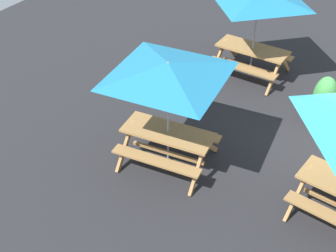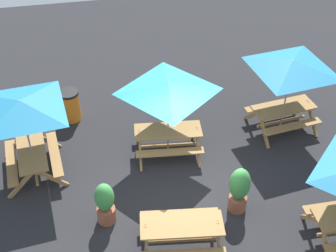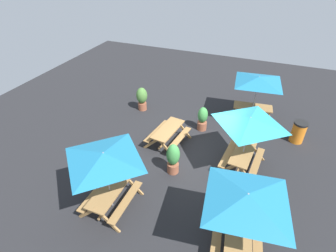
% 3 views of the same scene
% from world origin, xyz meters
% --- Properties ---
extents(picnic_table_2, '(2.80, 2.80, 2.34)m').
position_xyz_m(picnic_table_2, '(3.46, 2.06, 1.99)').
color(picnic_table_2, olive).
rests_on(picnic_table_2, ground).
extents(picnic_table_4, '(2.02, 2.02, 2.34)m').
position_xyz_m(picnic_table_4, '(3.47, -1.99, 1.99)').
color(picnic_table_4, olive).
rests_on(picnic_table_4, ground).
extents(potted_plant_1, '(0.50, 0.50, 1.29)m').
position_xyz_m(potted_plant_1, '(1.24, -0.69, 0.68)').
color(potted_plant_1, '#935138').
rests_on(potted_plant_1, ground).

